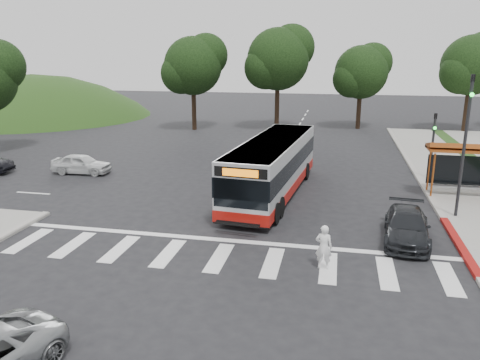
# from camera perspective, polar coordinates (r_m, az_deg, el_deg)

# --- Properties ---
(ground) EXTENTS (140.00, 140.00, 0.00)m
(ground) POSITION_cam_1_polar(r_m,az_deg,el_deg) (22.18, 0.67, -4.19)
(ground) COLOR black
(ground) RESTS_ON ground
(sidewalk_east) EXTENTS (4.00, 40.00, 0.12)m
(sidewalk_east) POSITION_cam_1_polar(r_m,az_deg,el_deg) (30.24, 24.78, -0.21)
(sidewalk_east) COLOR gray
(sidewalk_east) RESTS_ON ground
(curb_east) EXTENTS (0.30, 40.00, 0.15)m
(curb_east) POSITION_cam_1_polar(r_m,az_deg,el_deg) (29.84, 21.05, 0.02)
(curb_east) COLOR #9E9991
(curb_east) RESTS_ON ground
(curb_east_red) EXTENTS (0.32, 6.00, 0.15)m
(curb_east_red) POSITION_cam_1_polar(r_m,az_deg,el_deg) (20.50, 25.17, -7.14)
(curb_east_red) COLOR maroon
(curb_east_red) RESTS_ON ground
(hillside_nw) EXTENTS (44.00, 44.00, 10.00)m
(hillside_nw) POSITION_cam_1_polar(r_m,az_deg,el_deg) (62.51, -23.61, 7.16)
(hillside_nw) COLOR #233C13
(hillside_nw) RESTS_ON ground
(crosswalk_ladder) EXTENTS (18.00, 2.60, 0.01)m
(crosswalk_ladder) POSITION_cam_1_polar(r_m,az_deg,el_deg) (17.65, -2.55, -9.44)
(crosswalk_ladder) COLOR silver
(crosswalk_ladder) RESTS_ON ground
(bus_shelter) EXTENTS (4.20, 1.60, 2.86)m
(bus_shelter) POSITION_cam_1_polar(r_m,az_deg,el_deg) (26.96, 26.19, 2.91)
(bus_shelter) COLOR #9F4A1A
(bus_shelter) RESTS_ON sidewalk_east
(traffic_signal_ne_tall) EXTENTS (0.18, 0.37, 6.50)m
(traffic_signal_ne_tall) POSITION_cam_1_polar(r_m,az_deg,el_deg) (22.96, 25.81, 4.96)
(traffic_signal_ne_tall) COLOR black
(traffic_signal_ne_tall) RESTS_ON ground
(traffic_signal_ne_short) EXTENTS (0.18, 0.37, 4.00)m
(traffic_signal_ne_short) POSITION_cam_1_polar(r_m,az_deg,el_deg) (29.93, 22.48, 4.64)
(traffic_signal_ne_short) COLOR black
(traffic_signal_ne_short) RESTS_ON ground
(tree_ne_a) EXTENTS (6.16, 5.74, 9.30)m
(tree_ne_a) POSITION_cam_1_polar(r_m,az_deg,el_deg) (50.06, 26.49, 12.53)
(tree_ne_a) COLOR black
(tree_ne_a) RESTS_ON parking_lot
(tree_north_a) EXTENTS (6.60, 6.15, 10.17)m
(tree_north_a) POSITION_cam_1_polar(r_m,az_deg,el_deg) (46.98, 4.77, 14.59)
(tree_north_a) COLOR black
(tree_north_a) RESTS_ON ground
(tree_north_b) EXTENTS (5.72, 5.33, 8.43)m
(tree_north_b) POSITION_cam_1_polar(r_m,az_deg,el_deg) (48.65, 14.65, 12.70)
(tree_north_b) COLOR black
(tree_north_b) RESTS_ON ground
(tree_north_c) EXTENTS (6.16, 5.74, 9.30)m
(tree_north_c) POSITION_cam_1_polar(r_m,az_deg,el_deg) (46.74, -5.65, 13.80)
(tree_north_c) COLOR black
(tree_north_c) RESTS_ON ground
(transit_bus) EXTENTS (3.58, 11.71, 2.98)m
(transit_bus) POSITION_cam_1_polar(r_m,az_deg,el_deg) (24.89, 4.01, 1.50)
(transit_bus) COLOR silver
(transit_bus) RESTS_ON ground
(pedestrian) EXTENTS (0.63, 0.45, 1.62)m
(pedestrian) POSITION_cam_1_polar(r_m,az_deg,el_deg) (16.77, 10.17, -8.04)
(pedestrian) COLOR white
(pedestrian) RESTS_ON ground
(dark_sedan) EXTENTS (2.11, 4.38, 1.23)m
(dark_sedan) POSITION_cam_1_polar(r_m,az_deg,el_deg) (20.11, 19.66, -5.33)
(dark_sedan) COLOR black
(dark_sedan) RESTS_ON ground
(west_car_white) EXTENTS (3.73, 1.63, 1.25)m
(west_car_white) POSITION_cam_1_polar(r_m,az_deg,el_deg) (31.15, -18.77, 1.88)
(west_car_white) COLOR silver
(west_car_white) RESTS_ON ground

